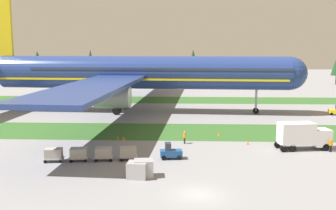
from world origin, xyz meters
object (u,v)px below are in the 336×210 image
object	(u,v)px
cargo_dolly_fourth	(54,154)
uld_container_0	(144,168)
cargo_dolly_third	(79,153)
cargo_dolly_second	(104,153)
ground_crew_loader	(331,145)
cargo_dolly_lead	(128,152)
uld_container_1	(137,170)
pushback_tractor	(336,111)
baggage_tug	(171,152)
catering_truck	(303,135)
airliner	(131,72)
taxiway_marker_1	(118,138)
taxiway_marker_3	(248,143)
taxiway_marker_0	(123,138)
ground_crew_marshaller	(185,137)
taxiway_marker_2	(219,134)

from	to	relation	value
cargo_dolly_fourth	uld_container_0	xyz separation A→B (m)	(11.07, -4.94, -0.03)
cargo_dolly_third	cargo_dolly_fourth	world-z (taller)	same
cargo_dolly_second	ground_crew_loader	distance (m)	28.61
cargo_dolly_lead	uld_container_1	xyz separation A→B (m)	(1.83, -6.45, -0.07)
pushback_tractor	cargo_dolly_lead	bearing A→B (deg)	134.72
baggage_tug	cargo_dolly_second	distance (m)	7.93
catering_truck	uld_container_1	xyz separation A→B (m)	(-20.24, -12.09, -1.11)
airliner	catering_truck	bearing A→B (deg)	45.52
cargo_dolly_fourth	taxiway_marker_1	world-z (taller)	cargo_dolly_fourth
airliner	baggage_tug	distance (m)	35.91
catering_truck	baggage_tug	bearing A→B (deg)	-82.17
airliner	taxiway_marker_3	world-z (taller)	airliner
uld_container_1	taxiway_marker_0	xyz separation A→B (m)	(-3.96, 16.14, -0.56)
airliner	cargo_dolly_fourth	size ratio (longest dim) A/B	36.17
cargo_dolly_third	catering_truck	size ratio (longest dim) A/B	0.33
taxiway_marker_1	baggage_tug	bearing A→B (deg)	-50.55
ground_crew_marshaller	pushback_tractor	bearing A→B (deg)	120.04
cargo_dolly_fourth	taxiway_marker_2	world-z (taller)	cargo_dolly_fourth
pushback_tractor	taxiway_marker_3	bearing A→B (deg)	142.23
baggage_tug	uld_container_1	world-z (taller)	baggage_tug
cargo_dolly_third	pushback_tractor	bearing A→B (deg)	121.07
catering_truck	uld_container_1	world-z (taller)	catering_truck
ground_crew_marshaller	taxiway_marker_1	xyz separation A→B (m)	(-9.75, 2.29, -0.72)
cargo_dolly_lead	taxiway_marker_1	bearing A→B (deg)	-170.51
cargo_dolly_second	taxiway_marker_2	size ratio (longest dim) A/B	4.67
uld_container_0	airliner	bearing A→B (deg)	99.43
cargo_dolly_second	taxiway_marker_2	world-z (taller)	cargo_dolly_second
cargo_dolly_second	pushback_tractor	world-z (taller)	pushback_tractor
taxiway_marker_3	cargo_dolly_third	bearing A→B (deg)	-157.62
uld_container_1	taxiway_marker_3	distance (m)	19.76
ground_crew_loader	uld_container_1	world-z (taller)	ground_crew_loader
taxiway_marker_1	uld_container_1	bearing A→B (deg)	-73.76
ground_crew_loader	uld_container_0	bearing A→B (deg)	-178.96
cargo_dolly_lead	cargo_dolly_fourth	bearing A→B (deg)	-90.00
taxiway_marker_2	taxiway_marker_1	bearing A→B (deg)	-168.90
taxiway_marker_3	airliner	bearing A→B (deg)	126.45
uld_container_1	pushback_tractor	bearing A→B (deg)	48.26
airliner	catering_truck	xyz separation A→B (m)	(26.36, -28.88, -6.18)
cargo_dolly_second	ground_crew_loader	bearing A→B (deg)	92.94
cargo_dolly_second	cargo_dolly_third	distance (m)	2.90
cargo_dolly_fourth	uld_container_1	world-z (taller)	uld_container_1
airliner	cargo_dolly_third	world-z (taller)	airliner
cargo_dolly_lead	taxiway_marker_0	world-z (taller)	cargo_dolly_lead
cargo_dolly_lead	uld_container_0	world-z (taller)	uld_container_0
cargo_dolly_fourth	catering_truck	bearing A→B (deg)	95.33
taxiway_marker_1	cargo_dolly_second	bearing A→B (deg)	-88.92
cargo_dolly_third	uld_container_0	world-z (taller)	uld_container_0
ground_crew_loader	taxiway_marker_2	world-z (taller)	ground_crew_loader
pushback_tractor	taxiway_marker_2	size ratio (longest dim) A/B	5.26
cargo_dolly_third	taxiway_marker_1	distance (m)	11.46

